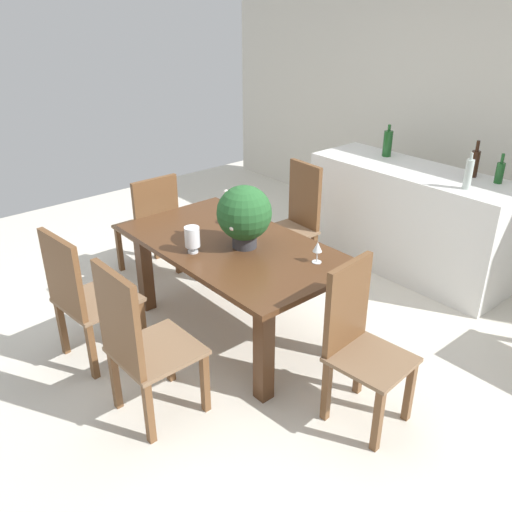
{
  "coord_description": "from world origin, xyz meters",
  "views": [
    {
      "loc": [
        2.75,
        -2.31,
        2.35
      ],
      "look_at": [
        0.02,
        0.03,
        0.58
      ],
      "focal_mm": 37.86,
      "sensor_mm": 36.0,
      "label": 1
    }
  ],
  "objects_px": {
    "wine_bottle_clear": "(468,174)",
    "crystal_vase_center_near": "(251,210)",
    "wine_bottle_dark": "(500,172)",
    "wine_glass": "(317,248)",
    "crystal_vase_left": "(192,238)",
    "dining_table": "(234,259)",
    "chair_near_left": "(82,293)",
    "wine_bottle_amber": "(388,143)",
    "chair_foot_end": "(358,338)",
    "flower_centerpiece": "(244,214)",
    "chair_near_right": "(138,341)",
    "chair_far_left": "(296,217)",
    "chair_head_end": "(151,222)",
    "kitchen_counter": "(408,220)",
    "wine_bottle_green": "(475,163)"
  },
  "relations": [
    {
      "from": "chair_near_left",
      "to": "chair_foot_end",
      "type": "bearing_deg",
      "value": -152.36
    },
    {
      "from": "chair_near_right",
      "to": "wine_bottle_green",
      "type": "height_order",
      "value": "wine_bottle_green"
    },
    {
      "from": "chair_head_end",
      "to": "wine_bottle_green",
      "type": "distance_m",
      "value": 2.78
    },
    {
      "from": "chair_far_left",
      "to": "wine_bottle_amber",
      "type": "xyz_separation_m",
      "value": [
        0.17,
        1.01,
        0.53
      ]
    },
    {
      "from": "chair_foot_end",
      "to": "wine_glass",
      "type": "height_order",
      "value": "chair_foot_end"
    },
    {
      "from": "chair_head_end",
      "to": "wine_glass",
      "type": "distance_m",
      "value": 1.8
    },
    {
      "from": "wine_bottle_clear",
      "to": "crystal_vase_center_near",
      "type": "bearing_deg",
      "value": -123.26
    },
    {
      "from": "chair_far_left",
      "to": "crystal_vase_left",
      "type": "distance_m",
      "value": 1.37
    },
    {
      "from": "chair_near_right",
      "to": "wine_bottle_green",
      "type": "xyz_separation_m",
      "value": [
        0.25,
        3.05,
        0.51
      ]
    },
    {
      "from": "crystal_vase_left",
      "to": "dining_table",
      "type": "bearing_deg",
      "value": 76.88
    },
    {
      "from": "dining_table",
      "to": "wine_bottle_green",
      "type": "distance_m",
      "value": 2.19
    },
    {
      "from": "wine_bottle_green",
      "to": "wine_bottle_dark",
      "type": "height_order",
      "value": "wine_bottle_green"
    },
    {
      "from": "chair_near_left",
      "to": "wine_bottle_amber",
      "type": "height_order",
      "value": "wine_bottle_amber"
    },
    {
      "from": "kitchen_counter",
      "to": "wine_bottle_green",
      "type": "xyz_separation_m",
      "value": [
        0.44,
        0.18,
        0.59
      ]
    },
    {
      "from": "chair_near_right",
      "to": "wine_bottle_green",
      "type": "bearing_deg",
      "value": -95.79
    },
    {
      "from": "chair_near_right",
      "to": "wine_bottle_clear",
      "type": "bearing_deg",
      "value": -99.02
    },
    {
      "from": "flower_centerpiece",
      "to": "wine_bottle_dark",
      "type": "xyz_separation_m",
      "value": [
        0.77,
        2.02,
        0.07
      ]
    },
    {
      "from": "chair_near_left",
      "to": "chair_head_end",
      "type": "relative_size",
      "value": 1.03
    },
    {
      "from": "chair_far_left",
      "to": "chair_near_left",
      "type": "distance_m",
      "value": 2.0
    },
    {
      "from": "chair_near_right",
      "to": "wine_bottle_clear",
      "type": "relative_size",
      "value": 3.61
    },
    {
      "from": "chair_head_end",
      "to": "kitchen_counter",
      "type": "distance_m",
      "value": 2.32
    },
    {
      "from": "flower_centerpiece",
      "to": "wine_bottle_amber",
      "type": "xyz_separation_m",
      "value": [
        -0.3,
        1.98,
        0.1
      ]
    },
    {
      "from": "wine_bottle_dark",
      "to": "wine_bottle_amber",
      "type": "relative_size",
      "value": 0.82
    },
    {
      "from": "chair_near_right",
      "to": "wine_bottle_clear",
      "type": "height_order",
      "value": "wine_bottle_clear"
    },
    {
      "from": "dining_table",
      "to": "chair_far_left",
      "type": "xyz_separation_m",
      "value": [
        -0.38,
        1.0,
        -0.05
      ]
    },
    {
      "from": "chair_head_end",
      "to": "wine_glass",
      "type": "relative_size",
      "value": 6.44
    },
    {
      "from": "wine_bottle_amber",
      "to": "chair_far_left",
      "type": "bearing_deg",
      "value": -99.37
    },
    {
      "from": "chair_far_left",
      "to": "wine_glass",
      "type": "relative_size",
      "value": 6.95
    },
    {
      "from": "chair_far_left",
      "to": "chair_head_end",
      "type": "bearing_deg",
      "value": -124.77
    },
    {
      "from": "wine_bottle_dark",
      "to": "wine_glass",
      "type": "bearing_deg",
      "value": -98.4
    },
    {
      "from": "wine_glass",
      "to": "wine_bottle_clear",
      "type": "bearing_deg",
      "value": 83.24
    },
    {
      "from": "chair_far_left",
      "to": "crystal_vase_center_near",
      "type": "bearing_deg",
      "value": -69.69
    },
    {
      "from": "chair_near_left",
      "to": "wine_glass",
      "type": "height_order",
      "value": "chair_near_left"
    },
    {
      "from": "chair_foot_end",
      "to": "wine_bottle_dark",
      "type": "xyz_separation_m",
      "value": [
        -0.31,
        2.06,
        0.5
      ]
    },
    {
      "from": "crystal_vase_left",
      "to": "wine_bottle_dark",
      "type": "xyz_separation_m",
      "value": [
        0.93,
        2.35,
        0.2
      ]
    },
    {
      "from": "chair_far_left",
      "to": "chair_foot_end",
      "type": "bearing_deg",
      "value": -29.69
    },
    {
      "from": "wine_glass",
      "to": "chair_far_left",
      "type": "bearing_deg",
      "value": 141.73
    },
    {
      "from": "chair_near_right",
      "to": "crystal_vase_left",
      "type": "xyz_separation_m",
      "value": [
        -0.46,
        0.71,
        0.28
      ]
    },
    {
      "from": "chair_foot_end",
      "to": "flower_centerpiece",
      "type": "xyz_separation_m",
      "value": [
        -1.08,
        0.03,
        0.43
      ]
    },
    {
      "from": "chair_near_right",
      "to": "crystal_vase_left",
      "type": "bearing_deg",
      "value": -58.14
    },
    {
      "from": "wine_bottle_green",
      "to": "chair_far_left",
      "type": "bearing_deg",
      "value": -134.22
    },
    {
      "from": "crystal_vase_left",
      "to": "wine_bottle_green",
      "type": "relative_size",
      "value": 0.62
    },
    {
      "from": "chair_far_left",
      "to": "wine_bottle_amber",
      "type": "height_order",
      "value": "wine_bottle_amber"
    },
    {
      "from": "flower_centerpiece",
      "to": "crystal_vase_center_near",
      "type": "height_order",
      "value": "flower_centerpiece"
    },
    {
      "from": "chair_near_right",
      "to": "wine_bottle_amber",
      "type": "relative_size",
      "value": 3.52
    },
    {
      "from": "crystal_vase_left",
      "to": "chair_foot_end",
      "type": "bearing_deg",
      "value": 13.31
    },
    {
      "from": "dining_table",
      "to": "chair_near_right",
      "type": "relative_size",
      "value": 1.65
    },
    {
      "from": "dining_table",
      "to": "kitchen_counter",
      "type": "relative_size",
      "value": 0.91
    },
    {
      "from": "crystal_vase_center_near",
      "to": "wine_glass",
      "type": "bearing_deg",
      "value": -4.89
    },
    {
      "from": "chair_foot_end",
      "to": "chair_near_right",
      "type": "xyz_separation_m",
      "value": [
        -0.78,
        -1.0,
        0.02
      ]
    }
  ]
}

